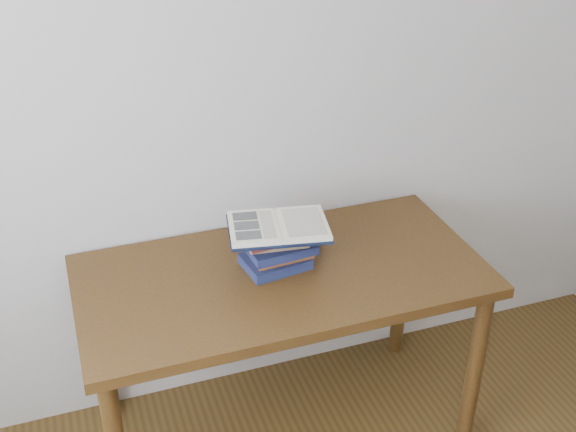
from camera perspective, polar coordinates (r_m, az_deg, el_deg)
name	(u,v)px	position (r m, az deg, el deg)	size (l,w,h in m)	color
room_shell	(527,296)	(0.95, 18.34, -6.04)	(3.54, 3.54, 2.62)	beige
desk	(282,294)	(2.56, -0.48, -6.19)	(1.41, 0.70, 0.75)	#4D2E13
book_stack	(278,247)	(2.49, -0.83, -2.46)	(0.25, 0.20, 0.15)	#161F43
open_book	(279,227)	(2.43, -0.75, -0.86)	(0.38, 0.29, 0.03)	black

